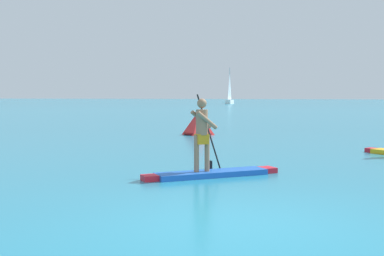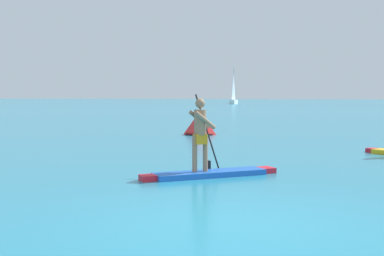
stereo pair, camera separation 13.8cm
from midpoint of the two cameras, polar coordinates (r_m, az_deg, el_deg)
The scene contains 4 objects.
ground at distance 6.98m, azimuth 4.63°, elevation -10.98°, with size 440.00×440.00×0.00m, color teal.
paddleboarder_mid_center at distance 10.70m, azimuth 1.66°, elevation -3.79°, with size 2.70×2.29×1.84m.
race_marker_buoy at distance 22.01m, azimuth 0.56°, elevation 0.42°, with size 1.33×1.33×1.07m.
sailboat_left_horizon at distance 101.52m, azimuth 4.40°, elevation 3.48°, with size 1.20×4.29×7.55m.
Camera 1 is at (1.29, -6.63, 1.79)m, focal length 45.43 mm.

